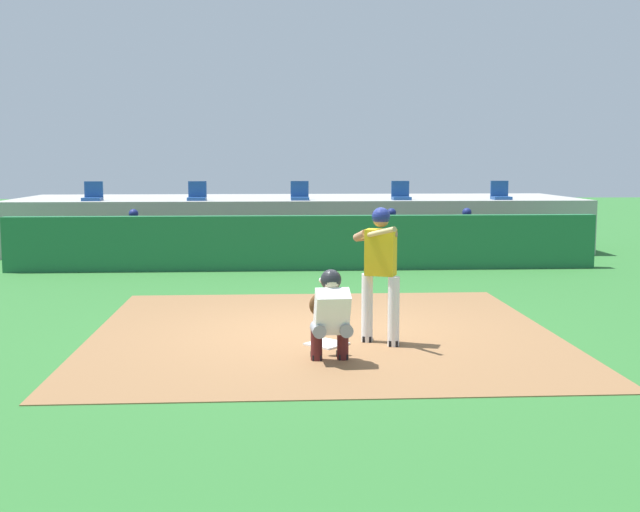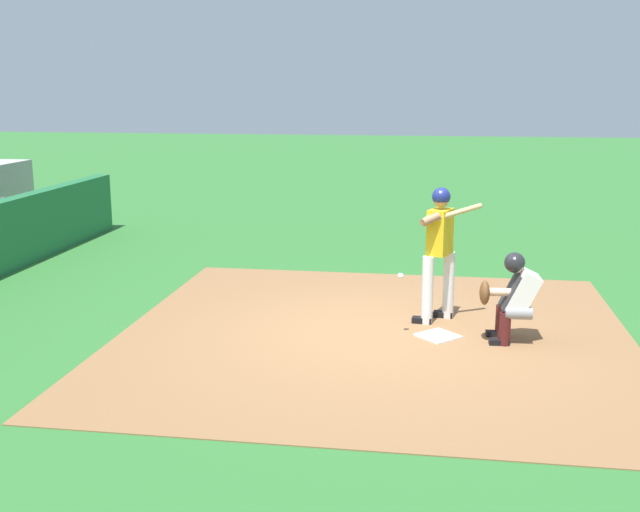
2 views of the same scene
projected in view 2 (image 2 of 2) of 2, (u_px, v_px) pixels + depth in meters
ground_plane at (374, 335)px, 9.75m from camera, size 80.00×80.00×0.00m
dirt_infield at (374, 334)px, 9.75m from camera, size 6.40×6.40×0.01m
home_plate at (438, 336)px, 9.62m from camera, size 0.62×0.62×0.02m
batter_at_plate at (439, 246)px, 10.08m from camera, size 0.59×0.87×1.80m
catcher_crouched at (512, 294)px, 9.35m from camera, size 0.50×1.73×1.13m
dugout_player_2 at (2, 217)px, 14.43m from camera, size 0.49×0.70×1.30m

